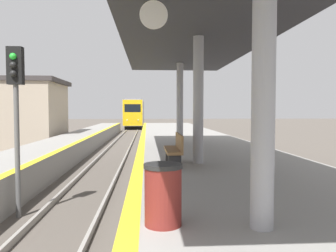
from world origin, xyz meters
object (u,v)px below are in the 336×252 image
trash_bin (163,194)px  bench (175,148)px  train (135,113)px  signal_near (16,98)px

trash_bin → bench: bearing=83.2°
bench → train: bearing=93.7°
trash_bin → train: bearing=92.6°
signal_near → bench: bearing=20.3°
signal_near → bench: (3.98, 1.48, -1.41)m
train → trash_bin: (2.13, -47.57, -0.75)m
train → signal_near: bearing=-91.6°
signal_near → trash_bin: 5.15m
train → trash_bin: train is taller
train → signal_near: size_ratio=4.19×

